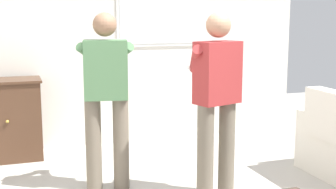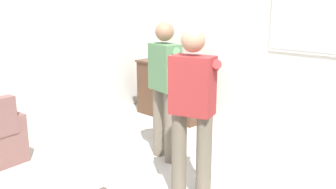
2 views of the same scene
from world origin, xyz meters
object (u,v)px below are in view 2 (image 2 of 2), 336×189
object	(u,v)px
sideboard_cabinet	(171,90)
person_standing_right	(193,108)
bottle_liquor_amber	(170,55)
person_standing_left	(165,85)
bottle_wine_green	(158,55)

from	to	relation	value
sideboard_cabinet	person_standing_right	bearing A→B (deg)	-41.81
bottle_liquor_amber	person_standing_left	bearing A→B (deg)	-47.74
person_standing_right	sideboard_cabinet	bearing A→B (deg)	138.19
person_standing_left	person_standing_right	bearing A→B (deg)	-30.93
sideboard_cabinet	person_standing_left	xyz separation A→B (m)	(1.14, -1.28, 0.47)
sideboard_cabinet	person_standing_right	xyz separation A→B (m)	(2.03, -1.81, 0.47)
bottle_wine_green	person_standing_right	distance (m)	2.90
sideboard_cabinet	person_standing_left	distance (m)	1.78
sideboard_cabinet	bottle_liquor_amber	size ratio (longest dim) A/B	4.47
bottle_liquor_amber	person_standing_right	size ratio (longest dim) A/B	0.17
person_standing_right	bottle_wine_green	bearing A→B (deg)	142.26
sideboard_cabinet	person_standing_right	size ratio (longest dim) A/B	0.76
person_standing_left	person_standing_right	distance (m)	1.03
bottle_liquor_amber	person_standing_right	distance (m)	2.82
bottle_wine_green	person_standing_left	bearing A→B (deg)	-41.48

